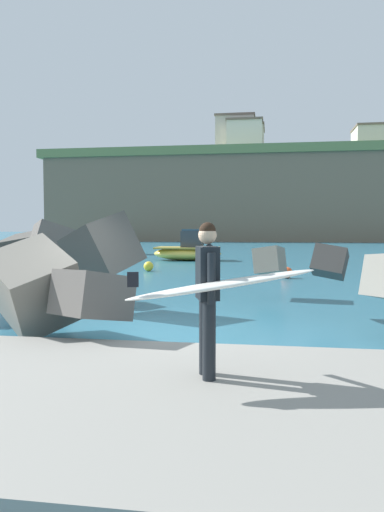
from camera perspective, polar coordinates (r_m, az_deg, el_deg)
ground_plane at (r=9.52m, az=-5.28°, el=-8.57°), size 400.00×400.00×0.00m
walkway_path at (r=5.83m, az=-15.33°, el=-15.19°), size 48.00×4.40×0.24m
breakwater_jetty at (r=11.58m, az=-13.14°, el=-0.71°), size 26.69×8.68×2.35m
surfer_with_board at (r=5.57m, az=2.31°, el=-3.70°), size 2.10×1.40×1.78m
boat_near_left at (r=29.52m, az=-0.44°, el=0.63°), size 4.03×2.14×1.86m
boat_near_centre at (r=36.62m, az=-8.60°, el=1.26°), size 2.62×5.51×2.19m
mooring_buoy_inner at (r=22.28m, az=-5.00°, el=-1.18°), size 0.44×0.44×0.44m
mooring_buoy_middle at (r=19.43m, az=10.82°, el=-1.89°), size 0.44×0.44×0.44m
headland_bluff at (r=83.95m, az=15.89°, el=6.29°), size 85.49×33.36×12.99m
station_building_west at (r=80.26m, az=6.54°, el=12.87°), size 4.81×7.45×4.65m
station_building_central at (r=79.64m, az=6.14°, el=13.12°), size 5.50×8.21×5.14m
station_building_east at (r=84.03m, az=19.78°, el=12.24°), size 5.21×6.82×4.57m
station_building_annex at (r=82.24m, az=5.05°, el=13.30°), size 6.24×7.08×6.52m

